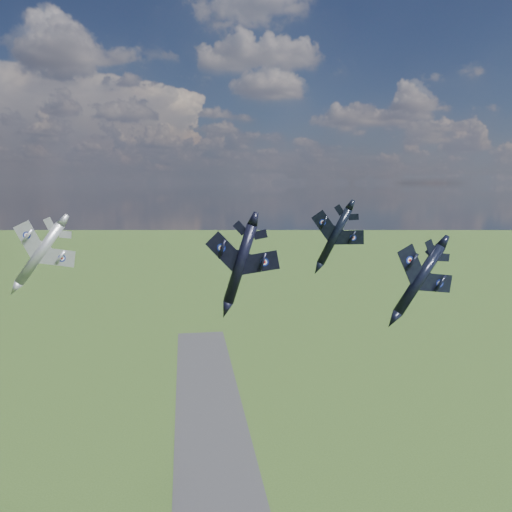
{
  "coord_description": "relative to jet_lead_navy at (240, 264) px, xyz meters",
  "views": [
    {
      "loc": [
        -8.76,
        -55.15,
        93.17
      ],
      "look_at": [
        1.2,
        13.9,
        82.96
      ],
      "focal_mm": 35.0,
      "sensor_mm": 36.0,
      "label": 1
    }
  ],
  "objects": [
    {
      "name": "jet_lead_navy",
      "position": [
        0.0,
        0.0,
        0.0
      ],
      "size": [
        14.93,
        17.72,
        6.32
      ],
      "primitive_type": null,
      "rotation": [
        0.0,
        0.3,
        -0.25
      ],
      "color": "black"
    },
    {
      "name": "jet_right_navy",
      "position": [
        19.26,
        -13.2,
        -0.16
      ],
      "size": [
        10.55,
        13.72,
        7.35
      ],
      "primitive_type": null,
      "rotation": [
        0.0,
        0.61,
        0.14
      ],
      "color": "black"
    },
    {
      "name": "jet_high_navy",
      "position": [
        18.62,
        17.67,
        1.63
      ],
      "size": [
        15.07,
        17.44,
        7.34
      ],
      "primitive_type": null,
      "rotation": [
        0.0,
        0.45,
        -0.34
      ],
      "color": "black"
    },
    {
      "name": "jet_left_silver",
      "position": [
        -27.57,
        6.66,
        1.05
      ],
      "size": [
        9.92,
        14.07,
        8.29
      ],
      "primitive_type": null,
      "rotation": [
        0.0,
        0.64,
        -0.01
      ],
      "color": "#95979E"
    }
  ]
}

